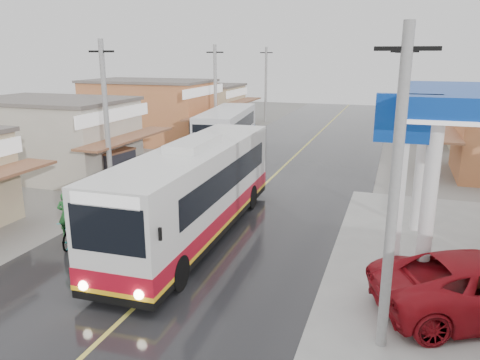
# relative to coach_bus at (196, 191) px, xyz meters

# --- Properties ---
(ground) EXTENTS (120.00, 120.00, 0.00)m
(ground) POSITION_rel_coach_bus_xyz_m (0.56, -5.46, -1.94)
(ground) COLOR slate
(ground) RESTS_ON ground
(road) EXTENTS (12.00, 90.00, 0.02)m
(road) POSITION_rel_coach_bus_xyz_m (0.56, 9.54, -1.93)
(road) COLOR black
(road) RESTS_ON ground
(centre_line) EXTENTS (0.15, 90.00, 0.01)m
(centre_line) POSITION_rel_coach_bus_xyz_m (0.56, 9.54, -1.91)
(centre_line) COLOR #D8CC4C
(centre_line) RESTS_ON road
(shopfronts_left) EXTENTS (11.00, 44.00, 5.20)m
(shopfronts_left) POSITION_rel_coach_bus_xyz_m (-12.44, 12.54, -1.94)
(shopfronts_left) COLOR tan
(shopfronts_left) RESTS_ON ground
(utility_poles_left) EXTENTS (1.60, 50.00, 8.00)m
(utility_poles_left) POSITION_rel_coach_bus_xyz_m (-6.44, 10.54, -1.94)
(utility_poles_left) COLOR gray
(utility_poles_left) RESTS_ON ground
(utility_poles_right) EXTENTS (1.60, 36.00, 8.00)m
(utility_poles_right) POSITION_rel_coach_bus_xyz_m (7.56, 9.54, -1.94)
(utility_poles_right) COLOR gray
(utility_poles_right) RESTS_ON ground
(coach_bus) EXTENTS (3.20, 12.95, 4.02)m
(coach_bus) POSITION_rel_coach_bus_xyz_m (0.00, 0.00, 0.00)
(coach_bus) COLOR silver
(coach_bus) RESTS_ON road
(second_bus) EXTENTS (3.96, 10.18, 3.29)m
(second_bus) POSITION_rel_coach_bus_xyz_m (-4.43, 15.65, -0.16)
(second_bus) COLOR silver
(second_bus) RESTS_ON road
(cyclist) EXTENTS (1.37, 2.18, 2.22)m
(cyclist) POSITION_rel_coach_bus_xyz_m (-4.27, -2.48, -1.21)
(cyclist) COLOR black
(cyclist) RESTS_ON ground
(tricycle_near) EXTENTS (1.94, 2.67, 1.90)m
(tricycle_near) POSITION_rel_coach_bus_xyz_m (-8.04, 6.27, -0.85)
(tricycle_near) COLOR #26262D
(tricycle_near) RESTS_ON ground
(tyre_stack) EXTENTS (0.79, 0.79, 0.40)m
(tyre_stack) POSITION_rel_coach_bus_xyz_m (-6.69, 0.82, -1.74)
(tyre_stack) COLOR black
(tyre_stack) RESTS_ON ground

